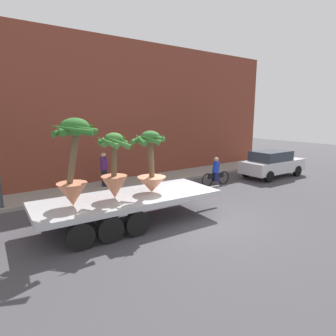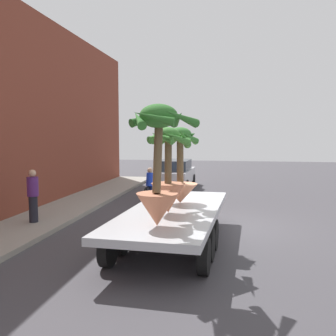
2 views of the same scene
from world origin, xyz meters
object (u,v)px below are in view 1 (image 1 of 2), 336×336
Objects in this scene: pedestrian_near_gate at (104,169)px; potted_palm_middle at (151,166)px; flatbed_trailer at (122,203)px; potted_palm_rear at (74,161)px; potted_palm_front at (114,170)px; cyclist at (216,173)px; parked_car at (272,163)px.

potted_palm_middle is at bearing -93.29° from pedestrian_near_gate.
pedestrian_near_gate reaches higher than flatbed_trailer.
potted_palm_rear is 1.22× the size of potted_palm_front.
flatbed_trailer is at bearing -13.05° from potted_palm_front.
pedestrian_near_gate is (1.65, 4.72, -0.90)m from potted_palm_front.
potted_palm_front reaches higher than cyclist.
parked_car reaches higher than cyclist.
potted_palm_front is at bearing -109.28° from pedestrian_near_gate.
potted_palm_middle reaches higher than parked_car.
potted_palm_rear is 5.72m from pedestrian_near_gate.
potted_palm_rear is at bearing -166.23° from cyclist.
cyclist is at bearing -27.98° from pedestrian_near_gate.
potted_palm_rear is 2.73m from potted_palm_middle.
flatbed_trailer is at bearing -106.62° from pedestrian_near_gate.
potted_palm_front is at bearing -163.64° from cyclist.
flatbed_trailer is 4.31× the size of pedestrian_near_gate.
flatbed_trailer is 1.74× the size of parked_car.
cyclist is (6.78, 1.99, -1.28)m from potted_palm_front.
potted_palm_rear reaches higher than parked_car.
potted_palm_rear reaches higher than flatbed_trailer.
potted_palm_middle is at bearing -2.19° from flatbed_trailer.
flatbed_trailer is 2.75× the size of potted_palm_rear.
potted_palm_middle is 1.29× the size of pedestrian_near_gate.
potted_palm_front is at bearing -172.32° from parked_car.
pedestrian_near_gate reaches higher than parked_car.
potted_palm_rear is 1.38m from potted_palm_front.
potted_palm_rear is 1.21× the size of potted_palm_middle.
potted_palm_rear is at bearing 179.71° from potted_palm_front.
potted_palm_front is 1.28× the size of pedestrian_near_gate.
potted_palm_front reaches higher than flatbed_trailer.
potted_palm_middle is 4.90m from pedestrian_near_gate.
parked_car is (4.22, -0.51, 0.16)m from cyclist.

